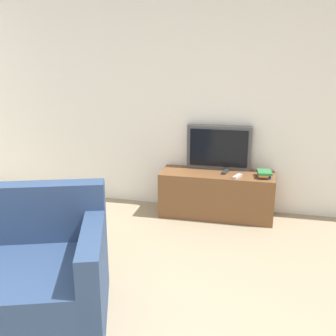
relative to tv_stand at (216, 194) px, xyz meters
name	(u,v)px	position (x,y,z in m)	size (l,w,h in m)	color
wall_back	(199,98)	(-0.26, 0.27, 1.05)	(9.00, 0.06, 2.60)	white
tv_stand	(216,194)	(0.00, 0.00, 0.00)	(1.26, 0.44, 0.51)	brown
television	(219,147)	(-0.01, 0.18, 0.51)	(0.73, 0.09, 0.51)	#4C4C51
book_stack	(264,174)	(0.51, -0.04, 0.29)	(0.17, 0.22, 0.07)	#23478E
remote_on_stand	(225,172)	(0.09, 0.02, 0.27)	(0.08, 0.16, 0.02)	#2D2D2D
remote_secondary	(237,176)	(0.23, -0.11, 0.27)	(0.10, 0.16, 0.02)	#B7B7B7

